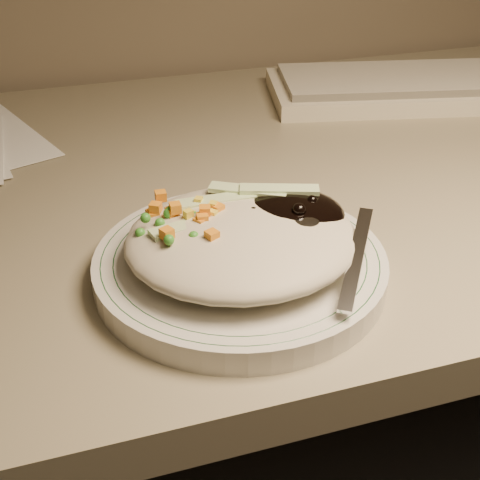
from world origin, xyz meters
name	(u,v)px	position (x,y,z in m)	size (l,w,h in m)	color
desk	(230,313)	(0.00, 1.38, 0.54)	(1.40, 0.70, 0.74)	#7E745B
plate	(240,266)	(-0.05, 1.18, 0.75)	(0.25, 0.25, 0.02)	silver
plate_rim	(240,256)	(-0.05, 1.18, 0.76)	(0.23, 0.23, 0.00)	#144723
meal	(245,234)	(-0.05, 1.18, 0.78)	(0.21, 0.19, 0.05)	#B3AA91
keyboard	(434,86)	(0.35, 1.53, 0.76)	(0.48, 0.26, 0.03)	beige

